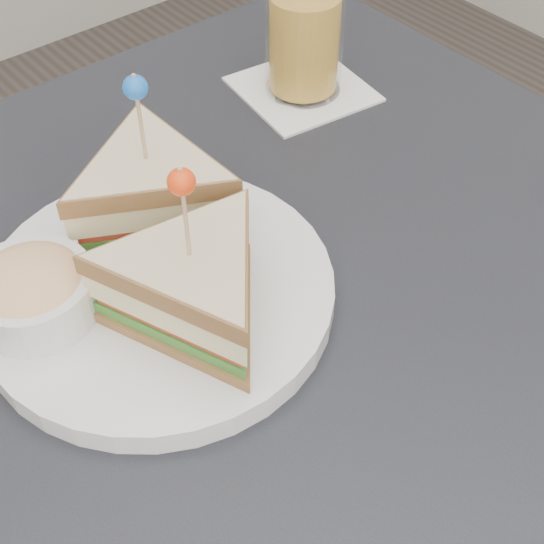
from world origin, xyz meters
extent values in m
cube|color=black|center=(0.00, 0.00, 0.73)|extent=(0.80, 0.80, 0.03)
cylinder|color=black|center=(0.35, 0.35, 0.36)|extent=(0.04, 0.04, 0.72)
cylinder|color=silver|center=(-0.04, 0.08, 0.76)|extent=(0.34, 0.34, 0.02)
cylinder|color=silver|center=(-0.04, 0.08, 0.77)|extent=(0.34, 0.34, 0.00)
cylinder|color=tan|center=(-0.04, 0.03, 0.86)|extent=(0.00, 0.00, 0.08)
sphere|color=red|center=(-0.04, 0.03, 0.89)|extent=(0.02, 0.02, 0.02)
cylinder|color=tan|center=(-0.01, 0.13, 0.86)|extent=(0.00, 0.00, 0.08)
sphere|color=blue|center=(-0.01, 0.13, 0.89)|extent=(0.02, 0.02, 0.02)
cylinder|color=silver|center=(-0.12, 0.11, 0.78)|extent=(0.11, 0.11, 0.04)
ellipsoid|color=#E0B772|center=(-0.12, 0.11, 0.80)|extent=(0.10, 0.10, 0.03)
cube|color=white|center=(0.22, 0.22, 0.75)|extent=(0.13, 0.13, 0.00)
cylinder|color=gold|center=(0.22, 0.22, 0.80)|extent=(0.08, 0.08, 0.09)
cylinder|color=white|center=(0.22, 0.22, 0.83)|extent=(0.09, 0.09, 0.15)
cube|color=white|center=(0.21, 0.22, 0.84)|extent=(0.02, 0.02, 0.02)
camera|label=1|loc=(-0.22, -0.27, 1.18)|focal=50.00mm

